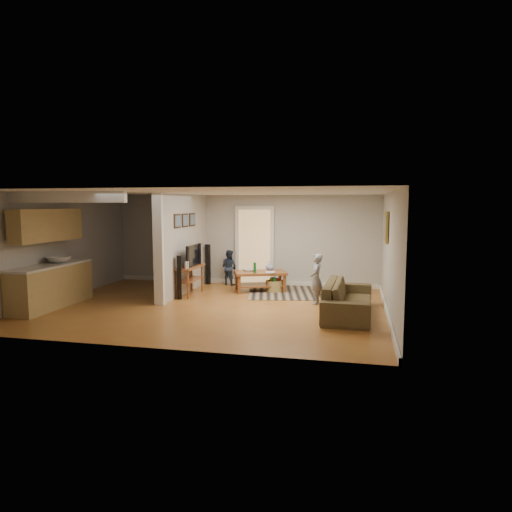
{
  "coord_description": "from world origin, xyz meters",
  "views": [
    {
      "loc": [
        3.09,
        -9.43,
        2.25
      ],
      "look_at": [
        0.9,
        0.43,
        1.1
      ],
      "focal_mm": 32.0,
      "sensor_mm": 36.0,
      "label": 1
    }
  ],
  "objects_px": {
    "speaker_right": "(208,264)",
    "toddler": "(229,285)",
    "toy_basket": "(274,285)",
    "sofa": "(348,315)",
    "speaker_left": "(179,277)",
    "tv_console": "(190,269)",
    "coffee_table": "(261,276)",
    "child": "(316,304)"
  },
  "relations": [
    {
      "from": "sofa",
      "to": "child",
      "type": "xyz_separation_m",
      "value": [
        -0.73,
        0.92,
        0.0
      ]
    },
    {
      "from": "speaker_left",
      "to": "speaker_right",
      "type": "distance_m",
      "value": 2.13
    },
    {
      "from": "tv_console",
      "to": "toddler",
      "type": "bearing_deg",
      "value": 70.94
    },
    {
      "from": "coffee_table",
      "to": "toddler",
      "type": "bearing_deg",
      "value": 146.93
    },
    {
      "from": "tv_console",
      "to": "speaker_right",
      "type": "relative_size",
      "value": 1.02
    },
    {
      "from": "tv_console",
      "to": "toddler",
      "type": "relative_size",
      "value": 1.18
    },
    {
      "from": "speaker_left",
      "to": "speaker_right",
      "type": "xyz_separation_m",
      "value": [
        0.0,
        2.13,
        0.04
      ]
    },
    {
      "from": "tv_console",
      "to": "toddler",
      "type": "height_order",
      "value": "tv_console"
    },
    {
      "from": "sofa",
      "to": "toy_basket",
      "type": "height_order",
      "value": "toy_basket"
    },
    {
      "from": "coffee_table",
      "to": "toy_basket",
      "type": "bearing_deg",
      "value": -3.59
    },
    {
      "from": "coffee_table",
      "to": "speaker_right",
      "type": "height_order",
      "value": "speaker_right"
    },
    {
      "from": "toy_basket",
      "to": "toddler",
      "type": "xyz_separation_m",
      "value": [
        -1.41,
        0.71,
        -0.16
      ]
    },
    {
      "from": "speaker_right",
      "to": "toddler",
      "type": "bearing_deg",
      "value": 12.75
    },
    {
      "from": "tv_console",
      "to": "coffee_table",
      "type": "bearing_deg",
      "value": 29.34
    },
    {
      "from": "toddler",
      "to": "tv_console",
      "type": "bearing_deg",
      "value": 92.19
    },
    {
      "from": "coffee_table",
      "to": "speaker_left",
      "type": "distance_m",
      "value": 2.21
    },
    {
      "from": "child",
      "to": "tv_console",
      "type": "bearing_deg",
      "value": -95.78
    },
    {
      "from": "tv_console",
      "to": "child",
      "type": "relative_size",
      "value": 1.02
    },
    {
      "from": "child",
      "to": "toy_basket",
      "type": "bearing_deg",
      "value": -135.18
    },
    {
      "from": "speaker_left",
      "to": "speaker_right",
      "type": "height_order",
      "value": "speaker_right"
    },
    {
      "from": "speaker_left",
      "to": "toy_basket",
      "type": "height_order",
      "value": "speaker_left"
    },
    {
      "from": "sofa",
      "to": "toddler",
      "type": "distance_m",
      "value": 4.36
    },
    {
      "from": "speaker_left",
      "to": "toddler",
      "type": "relative_size",
      "value": 1.06
    },
    {
      "from": "toy_basket",
      "to": "child",
      "type": "relative_size",
      "value": 0.39
    },
    {
      "from": "speaker_right",
      "to": "tv_console",
      "type": "bearing_deg",
      "value": -74.97
    },
    {
      "from": "coffee_table",
      "to": "speaker_left",
      "type": "bearing_deg",
      "value": -139.19
    },
    {
      "from": "tv_console",
      "to": "speaker_left",
      "type": "height_order",
      "value": "speaker_left"
    },
    {
      "from": "toy_basket",
      "to": "toddler",
      "type": "distance_m",
      "value": 1.59
    },
    {
      "from": "tv_console",
      "to": "speaker_right",
      "type": "distance_m",
      "value": 1.58
    },
    {
      "from": "toy_basket",
      "to": "tv_console",
      "type": "bearing_deg",
      "value": -156.29
    },
    {
      "from": "toy_basket",
      "to": "toddler",
      "type": "height_order",
      "value": "toddler"
    },
    {
      "from": "speaker_right",
      "to": "child",
      "type": "height_order",
      "value": "speaker_right"
    },
    {
      "from": "tv_console",
      "to": "speaker_right",
      "type": "height_order",
      "value": "speaker_right"
    },
    {
      "from": "coffee_table",
      "to": "toddler",
      "type": "height_order",
      "value": "coffee_table"
    },
    {
      "from": "speaker_right",
      "to": "toy_basket",
      "type": "relative_size",
      "value": 2.55
    },
    {
      "from": "sofa",
      "to": "coffee_table",
      "type": "distance_m",
      "value": 3.15
    },
    {
      "from": "speaker_right",
      "to": "toddler",
      "type": "distance_m",
      "value": 0.84
    },
    {
      "from": "sofa",
      "to": "tv_console",
      "type": "relative_size",
      "value": 2.02
    },
    {
      "from": "sofa",
      "to": "toy_basket",
      "type": "xyz_separation_m",
      "value": [
        -1.91,
        2.12,
        0.16
      ]
    },
    {
      "from": "coffee_table",
      "to": "toy_basket",
      "type": "relative_size",
      "value": 3.38
    },
    {
      "from": "sofa",
      "to": "toy_basket",
      "type": "distance_m",
      "value": 2.86
    },
    {
      "from": "tv_console",
      "to": "sofa",
      "type": "bearing_deg",
      "value": -17.39
    }
  ]
}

